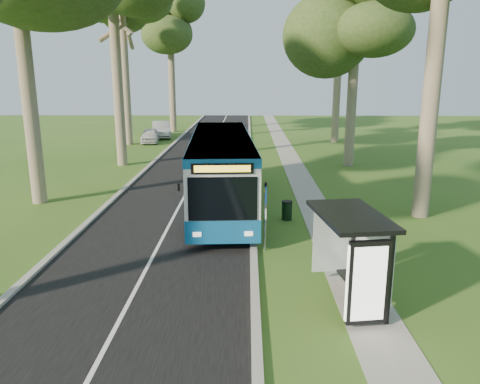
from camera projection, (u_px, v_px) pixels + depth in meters
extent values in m
plane|color=#325A1C|center=(254.00, 268.00, 15.24)|extent=(120.00, 120.00, 0.00)
cube|color=black|center=(186.00, 193.00, 24.99)|extent=(7.00, 100.00, 0.02)
cube|color=#9E9B93|center=(252.00, 192.00, 24.92)|extent=(0.25, 100.00, 0.12)
cube|color=#9E9B93|center=(121.00, 192.00, 25.03)|extent=(0.25, 100.00, 0.12)
cube|color=white|center=(186.00, 193.00, 24.99)|extent=(0.12, 100.00, 0.00)
cube|color=gray|center=(308.00, 193.00, 24.89)|extent=(1.50, 100.00, 0.02)
cube|color=white|center=(221.00, 167.00, 22.20)|extent=(3.43, 12.84, 3.02)
cube|color=#105893|center=(222.00, 189.00, 22.46)|extent=(3.46, 12.87, 0.85)
cube|color=#105893|center=(221.00, 139.00, 21.87)|extent=(3.46, 12.87, 0.34)
cube|color=black|center=(211.00, 199.00, 15.98)|extent=(2.38, 0.20, 1.53)
cube|color=yellow|center=(211.00, 169.00, 15.69)|extent=(1.90, 0.14, 0.23)
cube|color=black|center=(212.00, 239.00, 16.41)|extent=(2.54, 0.28, 0.32)
cylinder|color=black|center=(186.00, 218.00, 18.74)|extent=(0.36, 1.12, 1.10)
cylinder|color=black|center=(246.00, 219.00, 18.70)|extent=(0.36, 1.12, 1.10)
cylinder|color=black|center=(204.00, 178.00, 26.13)|extent=(0.36, 1.12, 1.10)
cylinder|color=black|center=(247.00, 178.00, 26.09)|extent=(0.36, 1.12, 1.10)
cylinder|color=gray|center=(265.00, 218.00, 16.51)|extent=(0.08, 0.08, 2.42)
cube|color=navy|center=(266.00, 194.00, 16.30)|extent=(0.06, 0.34, 0.60)
cylinder|color=yellow|center=(265.00, 190.00, 16.26)|extent=(0.03, 0.21, 0.21)
cube|color=white|center=(265.00, 213.00, 16.46)|extent=(0.07, 0.29, 0.39)
cube|color=black|center=(384.00, 281.00, 11.43)|extent=(0.11, 0.11, 2.46)
cube|color=black|center=(360.00, 245.00, 13.87)|extent=(0.11, 0.11, 2.46)
cube|color=black|center=(351.00, 216.00, 12.35)|extent=(2.03, 3.20, 0.12)
cube|color=silver|center=(374.00, 258.00, 12.63)|extent=(0.40, 2.48, 1.96)
cube|color=black|center=(360.00, 283.00, 11.33)|extent=(1.04, 0.30, 2.16)
cube|color=white|center=(361.00, 284.00, 11.25)|extent=(0.83, 0.14, 1.91)
cube|color=black|center=(355.00, 283.00, 13.14)|extent=(0.62, 1.80, 0.06)
cylinder|color=black|center=(287.00, 211.00, 20.29)|extent=(0.45, 0.45, 0.80)
cylinder|color=black|center=(287.00, 202.00, 20.19)|extent=(0.48, 0.48, 0.04)
imported|color=silver|center=(150.00, 136.00, 43.51)|extent=(2.11, 4.12, 1.34)
imported|color=#B3B7BC|center=(161.00, 130.00, 47.15)|extent=(2.75, 5.16, 1.61)
cylinder|color=#7A6B56|center=(27.00, 78.00, 21.71)|extent=(0.70, 0.70, 11.97)
cylinder|color=#7A6B56|center=(118.00, 82.00, 31.46)|extent=(0.69, 0.69, 11.39)
cylinder|color=#7A6B56|center=(126.00, 80.00, 41.18)|extent=(0.69, 0.69, 11.48)
ellipsoid|color=#2C481B|center=(121.00, 6.00, 39.71)|extent=(5.20, 5.20, 7.87)
cylinder|color=#7A6B56|center=(172.00, 74.00, 50.71)|extent=(0.72, 0.72, 12.53)
ellipsoid|color=#2C481B|center=(169.00, 9.00, 49.11)|extent=(5.20, 5.20, 8.59)
cylinder|color=#7A6B56|center=(434.00, 71.00, 19.41)|extent=(0.72, 0.72, 12.62)
cylinder|color=#7A6B56|center=(352.00, 88.00, 31.32)|extent=(0.66, 0.66, 10.53)
ellipsoid|color=#2C481B|center=(358.00, 0.00, 29.97)|extent=(5.20, 5.20, 7.22)
cylinder|color=#7A6B56|center=(337.00, 81.00, 42.85)|extent=(0.68, 0.68, 11.27)
ellipsoid|color=#2C481B|center=(341.00, 12.00, 41.40)|extent=(5.20, 5.20, 7.73)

